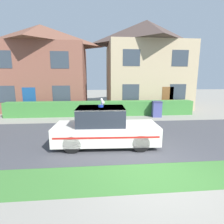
% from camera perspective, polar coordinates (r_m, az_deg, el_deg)
% --- Properties ---
extents(ground_plane, '(80.00, 80.00, 0.00)m').
position_cam_1_polar(ground_plane, '(5.57, 15.08, -19.36)').
color(ground_plane, gray).
extents(road_strip, '(28.00, 5.76, 0.01)m').
position_cam_1_polar(road_strip, '(8.73, 6.96, -7.70)').
color(road_strip, '#424247').
rests_on(road_strip, ground).
extents(lawn_verge, '(28.00, 1.50, 0.01)m').
position_cam_1_polar(lawn_verge, '(5.54, 15.23, -19.52)').
color(lawn_verge, '#3D7533').
rests_on(lawn_verge, ground).
extents(garden_hedge, '(14.06, 0.87, 1.08)m').
position_cam_1_polar(garden_hedge, '(13.32, -3.39, 1.18)').
color(garden_hedge, '#3D7F38').
rests_on(garden_hedge, ground).
extents(police_car, '(4.26, 1.75, 1.72)m').
position_cam_1_polar(police_car, '(7.23, -2.37, -5.32)').
color(police_car, black).
rests_on(police_car, road_strip).
extents(cat, '(0.22, 0.31, 0.26)m').
position_cam_1_polar(cat, '(7.13, -3.18, 3.30)').
color(cat, silver).
rests_on(cat, police_car).
extents(house_left, '(8.09, 5.92, 7.49)m').
position_cam_1_polar(house_left, '(17.79, -21.70, 13.44)').
color(house_left, brown).
rests_on(house_left, ground).
extents(house_right, '(7.73, 6.51, 8.24)m').
position_cam_1_polar(house_right, '(18.15, 10.86, 15.15)').
color(house_right, tan).
rests_on(house_right, ground).
extents(wheelie_bin, '(0.73, 0.68, 1.16)m').
position_cam_1_polar(wheelie_bin, '(13.23, 14.42, 0.98)').
color(wheelie_bin, '#474C8C').
rests_on(wheelie_bin, ground).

